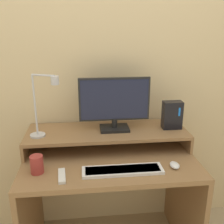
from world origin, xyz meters
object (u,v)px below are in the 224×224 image
at_px(mouse, 175,165).
at_px(mug, 37,164).
at_px(desk_lamp, 44,106).
at_px(router_dock, 172,115).
at_px(monitor, 114,103).
at_px(keyboard, 123,170).
at_px(remote_control, 62,176).

xyz_separation_m(mouse, mug, (-0.78, 0.03, 0.04)).
height_order(desk_lamp, router_dock, desk_lamp).
relative_size(monitor, mug, 4.50).
height_order(keyboard, mouse, mouse).
bearing_deg(remote_control, keyboard, 3.11).
distance_m(router_dock, mug, 0.92).
height_order(desk_lamp, keyboard, desk_lamp).
bearing_deg(mug, monitor, 32.97).
xyz_separation_m(monitor, keyboard, (0.00, -0.35, -0.29)).
bearing_deg(keyboard, desk_lamp, 149.04).
bearing_deg(remote_control, mug, 155.65).
xyz_separation_m(router_dock, keyboard, (-0.38, -0.33, -0.20)).
xyz_separation_m(remote_control, mug, (-0.14, 0.06, 0.04)).
distance_m(monitor, router_dock, 0.40).
bearing_deg(keyboard, mug, 174.65).
bearing_deg(remote_control, mouse, 3.00).
relative_size(router_dock, keyboard, 0.41).
xyz_separation_m(keyboard, remote_control, (-0.34, -0.02, -0.00)).
xyz_separation_m(desk_lamp, remote_control, (0.11, -0.29, -0.32)).
bearing_deg(router_dock, keyboard, -139.38).
bearing_deg(monitor, mug, -147.03).
height_order(router_dock, keyboard, router_dock).
relative_size(desk_lamp, keyboard, 0.87).
bearing_deg(monitor, keyboard, -89.18).
bearing_deg(monitor, mouse, -46.94).
xyz_separation_m(desk_lamp, router_dock, (0.83, 0.06, -0.11)).
height_order(monitor, mouse, monitor).
bearing_deg(mug, remote_control, -24.35).
xyz_separation_m(router_dock, mug, (-0.86, -0.28, -0.16)).
xyz_separation_m(keyboard, mouse, (0.31, 0.02, 0.00)).
bearing_deg(mouse, router_dock, 76.29).
distance_m(desk_lamp, mug, 0.35).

